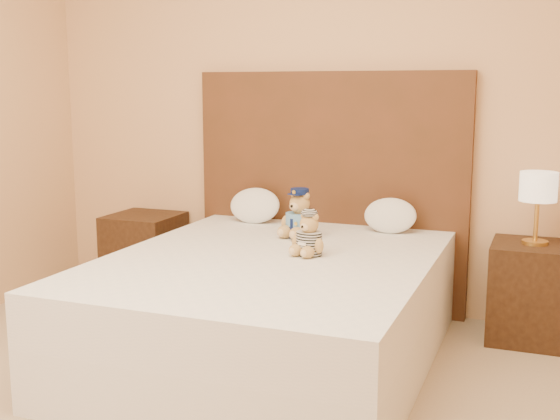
% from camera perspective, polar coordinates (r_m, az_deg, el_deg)
% --- Properties ---
extents(bed, '(1.60, 2.00, 0.55)m').
position_cam_1_polar(bed, '(3.65, -0.78, -8.01)').
color(bed, white).
rests_on(bed, ground).
extents(headboard, '(1.75, 0.08, 1.50)m').
position_cam_1_polar(headboard, '(4.48, 4.05, 1.55)').
color(headboard, '#532C18').
rests_on(headboard, ground).
extents(nightstand_left, '(0.45, 0.45, 0.55)m').
position_cam_1_polar(nightstand_left, '(4.90, -10.92, -3.54)').
color(nightstand_left, '#3B2412').
rests_on(nightstand_left, ground).
extents(nightstand_right, '(0.45, 0.45, 0.55)m').
position_cam_1_polar(nightstand_right, '(4.18, 19.78, -6.30)').
color(nightstand_right, '#3B2412').
rests_on(nightstand_right, ground).
extents(lamp, '(0.20, 0.20, 0.40)m').
position_cam_1_polar(lamp, '(4.06, 20.25, 1.50)').
color(lamp, gold).
rests_on(lamp, nightstand_right).
extents(teddy_police, '(0.30, 0.30, 0.28)m').
position_cam_1_polar(teddy_police, '(4.02, 1.60, -0.26)').
color(teddy_police, '#A77741').
rests_on(teddy_police, bed).
extents(teddy_prisoner, '(0.25, 0.24, 0.22)m').
position_cam_1_polar(teddy_prisoner, '(3.60, 2.38, -1.93)').
color(teddy_prisoner, '#A77741').
rests_on(teddy_prisoner, bed).
extents(pillow_left, '(0.34, 0.22, 0.24)m').
position_cam_1_polar(pillow_left, '(4.47, -2.07, 0.51)').
color(pillow_left, white).
rests_on(pillow_left, bed).
extents(pillow_right, '(0.31, 0.20, 0.22)m').
position_cam_1_polar(pillow_right, '(4.21, 8.95, -0.31)').
color(pillow_right, white).
rests_on(pillow_right, bed).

